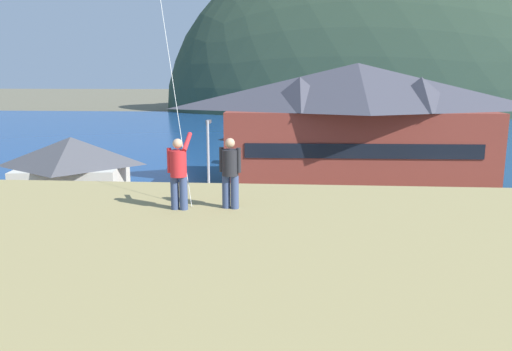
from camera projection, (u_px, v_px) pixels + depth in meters
name	position (u px, v px, depth m)	size (l,w,h in m)	color
ground_plane	(259.00, 291.00, 20.82)	(600.00, 600.00, 0.00)	#66604C
parking_lot_pad	(266.00, 249.00, 25.70)	(40.00, 20.00, 0.10)	gray
bay_water	(285.00, 131.00, 79.46)	(360.00, 84.00, 0.03)	navy
far_hill_west_ridge	(401.00, 111.00, 124.62)	(118.46, 48.48, 90.23)	#334733
far_hill_east_peak	(405.00, 109.00, 132.95)	(106.50, 50.60, 91.95)	#42513D
harbor_lodge	(356.00, 121.00, 40.07)	(22.12, 9.67, 9.80)	brown
storage_shed_near_lot	(74.00, 182.00, 28.89)	(6.67, 5.89, 5.39)	beige
storage_shed_waterside	(258.00, 150.00, 43.75)	(5.16, 4.30, 4.57)	#474C56
wharf_dock	(274.00, 155.00, 53.91)	(3.20, 15.00, 0.70)	#70604C
moored_boat_wharfside	(240.00, 157.00, 50.56)	(2.13, 6.12, 2.16)	#23564C
moored_boat_outer_mooring	(308.00, 157.00, 50.10)	(2.77, 7.64, 2.16)	#23564C
parked_car_back_row_right	(266.00, 224.00, 26.45)	(4.29, 2.22, 1.82)	black
parked_car_corner_spot	(140.00, 257.00, 21.74)	(4.27, 2.20, 1.82)	red
parked_car_front_row_end	(366.00, 218.00, 27.60)	(4.30, 2.26, 1.82)	#B28923
parked_car_front_row_silver	(271.00, 260.00, 21.36)	(4.23, 2.10, 1.82)	navy
parked_car_front_row_red	(493.00, 226.00, 26.19)	(4.21, 2.07, 1.82)	#B28923
parking_light_pole	(208.00, 161.00, 30.71)	(0.24, 0.78, 6.06)	#ADADB2
person_kite_flyer	(178.00, 171.00, 11.99)	(0.55, 0.64, 1.86)	#384770
person_companion	(230.00, 171.00, 12.10)	(0.54, 0.40, 1.74)	#384770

